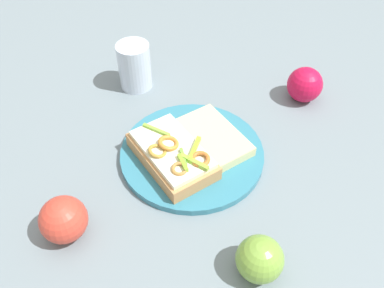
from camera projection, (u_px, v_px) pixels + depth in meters
name	position (u px, v px, depth m)	size (l,w,h in m)	color
ground_plane	(192.00, 156.00, 0.79)	(2.00, 2.00, 0.00)	slate
plate	(192.00, 154.00, 0.79)	(0.27, 0.27, 0.01)	teal
sandwich	(173.00, 154.00, 0.75)	(0.16, 0.19, 0.05)	tan
bread_slice_side	(211.00, 138.00, 0.79)	(0.15, 0.10, 0.02)	beige
apple_0	(260.00, 259.00, 0.61)	(0.07, 0.07, 0.07)	#72A03A
apple_1	(305.00, 85.00, 0.88)	(0.08, 0.08, 0.08)	#BE0F38
apple_2	(64.00, 220.00, 0.65)	(0.08, 0.08, 0.08)	#C53D2E
drinking_glass	(135.00, 66.00, 0.91)	(0.07, 0.07, 0.10)	silver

